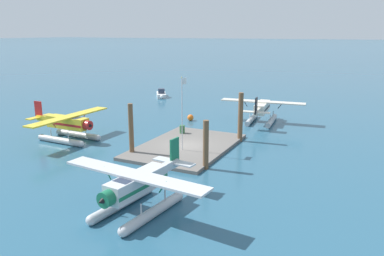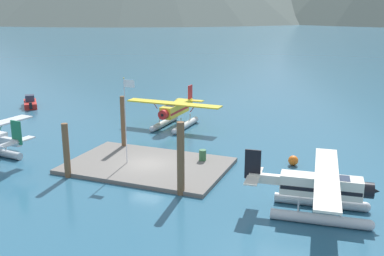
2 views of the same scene
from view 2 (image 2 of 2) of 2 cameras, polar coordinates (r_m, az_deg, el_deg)
ground_plane at (r=36.03m, az=-5.69°, el=-4.99°), size 1200.00×1200.00×0.00m
dock_platform at (r=35.98m, az=-5.70°, el=-4.77°), size 12.51×8.18×0.30m
piling_near_left at (r=34.48m, az=-15.70°, el=-2.79°), size 0.48×0.48×4.15m
piling_near_right at (r=29.95m, az=-1.45°, el=-3.97°), size 0.51×0.51×5.09m
piling_far_left at (r=40.24m, az=-8.74°, el=0.65°), size 0.44×0.44×4.83m
flagpole at (r=35.14m, az=-8.35°, el=2.08°), size 0.95×0.10×6.87m
fuel_drum at (r=36.41m, az=1.36°, el=-3.47°), size 0.62×0.62×0.88m
mooring_buoy at (r=37.08m, az=12.75°, el=-4.06°), size 0.81×0.81×0.81m
seaplane_yellow_bow_left at (r=47.45m, az=-2.22°, el=1.98°), size 10.42×7.98×3.84m
seaplane_cream_stbd_aft at (r=28.45m, az=16.09°, el=-7.73°), size 7.96×10.49×3.84m
boat_red_open_west at (r=61.22m, az=-19.90°, el=3.02°), size 3.95×4.11×1.50m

